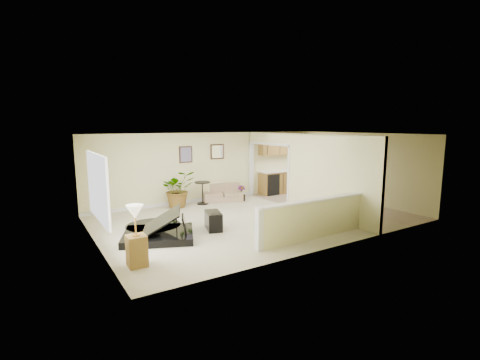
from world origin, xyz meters
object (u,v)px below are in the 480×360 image
piano (154,211)px  accent_table (202,190)px  palm_plant (178,189)px  small_plant (241,194)px  loveseat (222,192)px  piano_bench (213,221)px  lamp_stand (136,240)px

piano → accent_table: size_ratio=2.96×
palm_plant → small_plant: 2.38m
loveseat → piano_bench: bearing=-102.8°
accent_table → lamp_stand: size_ratio=0.64×
loveseat → palm_plant: size_ratio=1.32×
piano → palm_plant: size_ratio=1.88×
accent_table → lamp_stand: (-3.50, -4.25, 0.01)m
palm_plant → lamp_stand: size_ratio=1.02×
piano → loveseat: size_ratio=1.42×
piano → lamp_stand: bearing=-96.5°
piano → loveseat: piano is taller
loveseat → small_plant: bearing=-16.5°
piano → accent_table: 3.76m
accent_table → lamp_stand: bearing=-129.5°
palm_plant → small_plant: bearing=-7.9°
loveseat → small_plant: 0.71m
piano → lamp_stand: piano is taller
piano → loveseat: 4.50m
piano → small_plant: bearing=53.4°
accent_table → small_plant: accent_table is taller
palm_plant → loveseat: bearing=3.3°
piano_bench → lamp_stand: bearing=-150.6°
accent_table → palm_plant: bearing=177.4°
piano_bench → small_plant: 3.62m
piano_bench → palm_plant: size_ratio=0.57×
lamp_stand → accent_table: bearing=50.5°
accent_table → loveseat: bearing=9.2°
loveseat → accent_table: (-0.86, -0.14, 0.21)m
piano_bench → palm_plant: bearing=86.3°
palm_plant → piano: bearing=-122.5°
small_plant → accent_table: bearing=168.9°
piano_bench → accent_table: size_ratio=0.90×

